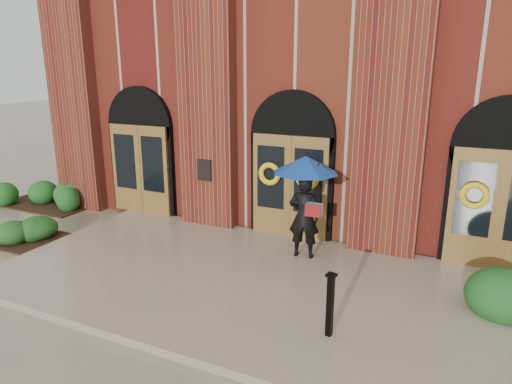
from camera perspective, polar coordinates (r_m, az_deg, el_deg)
The scene contains 7 objects.
ground at distance 9.22m, azimuth -2.12°, elevation -11.79°, with size 90.00×90.00×0.00m, color gray.
landing at distance 9.30m, azimuth -1.69°, elevation -11.00°, with size 10.00×5.30×0.15m, color gray.
church_building at distance 16.51m, azimuth 12.13°, elevation 12.67°, with size 16.20×12.53×7.00m.
man_with_umbrella at distance 9.76m, azimuth 6.15°, elevation 0.59°, with size 1.60×1.60×2.26m.
metal_post at distance 7.30m, azimuth 9.25°, elevation -13.61°, with size 0.17×0.17×1.05m.
hedge_wall_left at distance 15.60m, azimuth -25.24°, elevation -0.39°, with size 2.72×1.09×0.70m, color #1B531C.
hedge_front_left at distance 12.79m, azimuth -26.80°, elevation -4.25°, with size 1.52×1.30×0.54m, color #1D4C1A.
Camera 1 is at (3.77, -7.27, 4.23)m, focal length 32.00 mm.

